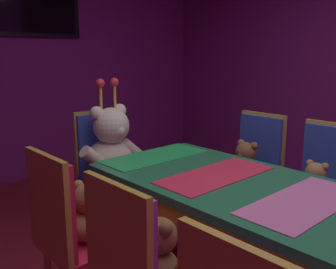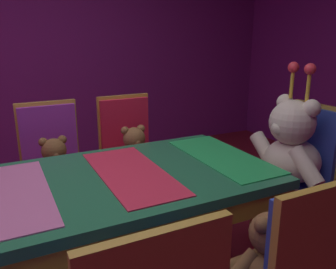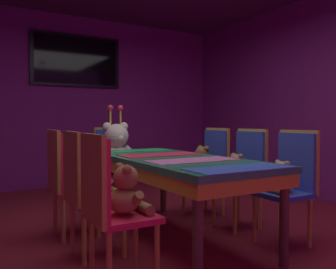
% 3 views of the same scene
% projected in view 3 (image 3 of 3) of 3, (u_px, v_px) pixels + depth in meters
% --- Properties ---
extents(ground_plane, '(7.90, 7.90, 0.00)m').
position_uv_depth(ground_plane, '(175.00, 240.00, 3.19)').
color(ground_plane, maroon).
extents(wall_back, '(5.20, 0.12, 2.80)m').
position_uv_depth(wall_back, '(75.00, 101.00, 5.91)').
color(wall_back, '#721E72').
rests_on(wall_back, ground_plane).
extents(banquet_table, '(0.90, 2.02, 0.75)m').
position_uv_depth(banquet_table, '(175.00, 167.00, 3.17)').
color(banquet_table, '#26724C').
rests_on(banquet_table, ground_plane).
extents(chair_left_0, '(0.42, 0.41, 0.98)m').
position_uv_depth(chair_left_0, '(105.00, 195.00, 2.23)').
color(chair_left_0, red).
rests_on(chair_left_0, ground_plane).
extents(teddy_left_0, '(0.27, 0.35, 0.33)m').
position_uv_depth(teddy_left_0, '(127.00, 193.00, 2.31)').
color(teddy_left_0, olive).
rests_on(teddy_left_0, chair_left_0).
extents(chair_left_1, '(0.42, 0.41, 0.98)m').
position_uv_depth(chair_left_1, '(82.00, 181.00, 2.75)').
color(chair_left_1, purple).
rests_on(chair_left_1, ground_plane).
extents(teddy_left_1, '(0.27, 0.34, 0.33)m').
position_uv_depth(teddy_left_1, '(100.00, 180.00, 2.83)').
color(teddy_left_1, brown).
rests_on(teddy_left_1, chair_left_1).
extents(chair_left_2, '(0.42, 0.41, 0.98)m').
position_uv_depth(chair_left_2, '(63.00, 172.00, 3.24)').
color(chair_left_2, red).
rests_on(chair_left_2, ground_plane).
extents(teddy_left_2, '(0.27, 0.35, 0.33)m').
position_uv_depth(teddy_left_2, '(79.00, 171.00, 3.31)').
color(teddy_left_2, olive).
rests_on(teddy_left_2, chair_left_2).
extents(chair_right_0, '(0.42, 0.41, 0.98)m').
position_uv_depth(chair_right_0, '(292.00, 175.00, 3.10)').
color(chair_right_0, '#2D47B2').
rests_on(chair_right_0, ground_plane).
extents(teddy_right_0, '(0.22, 0.29, 0.27)m').
position_uv_depth(teddy_right_0, '(281.00, 179.00, 3.03)').
color(teddy_right_0, tan).
rests_on(teddy_right_0, chair_right_0).
extents(chair_right_1, '(0.42, 0.41, 0.98)m').
position_uv_depth(chair_right_1, '(246.00, 167.00, 3.60)').
color(chair_right_1, '#2D47B2').
rests_on(chair_right_1, ground_plane).
extents(teddy_right_1, '(0.23, 0.30, 0.29)m').
position_uv_depth(teddy_right_1, '(235.00, 170.00, 3.53)').
color(teddy_right_1, '#9E7247').
rests_on(teddy_right_1, chair_right_1).
extents(chair_right_2, '(0.42, 0.41, 0.98)m').
position_uv_depth(chair_right_2, '(212.00, 162.00, 4.09)').
color(chair_right_2, '#2D47B2').
rests_on(chair_right_2, ground_plane).
extents(teddy_right_2, '(0.27, 0.35, 0.33)m').
position_uv_depth(teddy_right_2, '(202.00, 162.00, 4.02)').
color(teddy_right_2, brown).
rests_on(teddy_right_2, chair_right_2).
extents(throne_chair, '(0.41, 0.42, 0.98)m').
position_uv_depth(throne_chair, '(112.00, 158.00, 4.50)').
color(throne_chair, '#2D47B2').
rests_on(throne_chair, ground_plane).
extents(king_teddy_bear, '(0.63, 0.48, 0.80)m').
position_uv_depth(king_teddy_bear, '(117.00, 150.00, 4.36)').
color(king_teddy_bear, silver).
rests_on(king_teddy_bear, throne_chair).
extents(wall_tv, '(1.45, 0.06, 0.84)m').
position_uv_depth(wall_tv, '(77.00, 61.00, 5.80)').
color(wall_tv, black).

